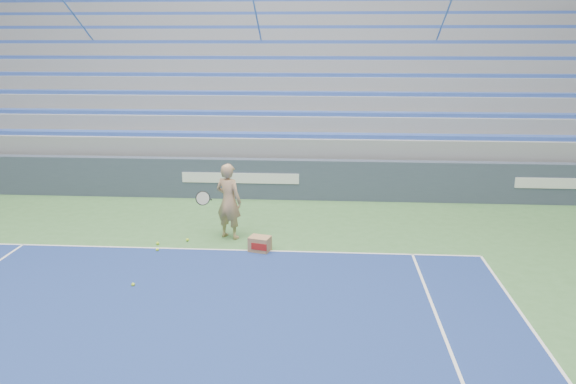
% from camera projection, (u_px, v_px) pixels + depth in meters
% --- Properties ---
extents(sponsor_barrier, '(30.00, 0.32, 1.10)m').
position_uv_depth(sponsor_barrier, '(241.00, 178.00, 15.41)').
color(sponsor_barrier, '#384356').
rests_on(sponsor_barrier, ground).
extents(bleachers, '(31.00, 9.15, 7.30)m').
position_uv_depth(bleachers, '(263.00, 93.00, 20.43)').
color(bleachers, gray).
rests_on(bleachers, ground).
extents(tennis_player, '(0.97, 0.93, 1.68)m').
position_uv_depth(tennis_player, '(229.00, 201.00, 12.22)').
color(tennis_player, tan).
rests_on(tennis_player, ground).
extents(ball_box, '(0.49, 0.42, 0.32)m').
position_uv_depth(ball_box, '(260.00, 244.00, 11.60)').
color(ball_box, '#A2764E').
rests_on(ball_box, ground).
extents(tennis_ball_0, '(0.07, 0.07, 0.07)m').
position_uv_depth(tennis_ball_0, '(157.00, 250.00, 11.63)').
color(tennis_ball_0, '#C0E92F').
rests_on(tennis_ball_0, ground).
extents(tennis_ball_1, '(0.07, 0.07, 0.07)m').
position_uv_depth(tennis_ball_1, '(158.00, 243.00, 12.00)').
color(tennis_ball_1, '#C0E92F').
rests_on(tennis_ball_1, ground).
extents(tennis_ball_2, '(0.07, 0.07, 0.07)m').
position_uv_depth(tennis_ball_2, '(133.00, 285.00, 9.98)').
color(tennis_ball_2, '#C0E92F').
rests_on(tennis_ball_2, ground).
extents(tennis_ball_3, '(0.07, 0.07, 0.07)m').
position_uv_depth(tennis_ball_3, '(187.00, 240.00, 12.20)').
color(tennis_ball_3, '#C0E92F').
rests_on(tennis_ball_3, ground).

